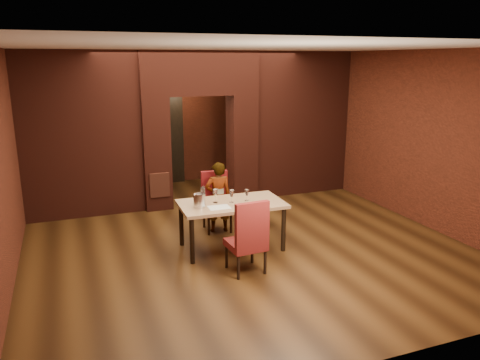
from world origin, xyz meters
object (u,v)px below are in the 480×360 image
object	(u,v)px
dining_table	(232,225)
potted_plant	(262,213)
wine_glass_a	(215,196)
person_seated	(218,197)
chair_far	(217,202)
wine_glass_b	(232,196)
wine_bucket	(199,201)
chair_near	(246,235)
water_bottle	(203,196)
wine_glass_c	(247,195)

from	to	relation	value
dining_table	potted_plant	distance (m)	1.26
wine_glass_a	person_seated	bearing A→B (deg)	68.68
chair_far	wine_glass_b	world-z (taller)	chair_far
person_seated	wine_bucket	bearing A→B (deg)	64.00
chair_near	person_seated	bearing A→B (deg)	-98.82
chair_near	chair_far	bearing A→B (deg)	-98.47
wine_bucket	water_bottle	size ratio (longest dim) A/B	0.73
water_bottle	potted_plant	size ratio (longest dim) A/B	0.66
dining_table	wine_glass_c	distance (m)	0.55
person_seated	chair_far	bearing A→B (deg)	-75.23
wine_glass_a	chair_far	bearing A→B (deg)	70.36
person_seated	water_bottle	size ratio (longest dim) A/B	4.21
wine_glass_a	wine_glass_c	distance (m)	0.52
dining_table	wine_bucket	distance (m)	0.75
chair_near	wine_bucket	bearing A→B (deg)	-64.84
dining_table	water_bottle	size ratio (longest dim) A/B	5.50
water_bottle	chair_far	bearing A→B (deg)	59.20
water_bottle	chair_near	bearing A→B (deg)	-68.51
dining_table	chair_near	size ratio (longest dim) A/B	1.50
water_bottle	dining_table	bearing A→B (deg)	-4.06
person_seated	water_bottle	bearing A→B (deg)	65.24
water_bottle	potted_plant	distance (m)	1.75
person_seated	wine_glass_b	bearing A→B (deg)	94.80
chair_near	person_seated	distance (m)	1.72
dining_table	person_seated	xyz separation A→B (m)	(0.04, 0.83, 0.25)
person_seated	wine_glass_b	size ratio (longest dim) A/B	6.06
wine_glass_a	wine_bucket	size ratio (longest dim) A/B	1.00
chair_far	person_seated	distance (m)	0.12
chair_far	wine_bucket	world-z (taller)	chair_far
wine_glass_b	wine_glass_c	size ratio (longest dim) A/B	1.14
dining_table	wine_glass_b	bearing A→B (deg)	-99.37
chair_far	wine_glass_c	world-z (taller)	chair_far
dining_table	chair_far	distance (m)	0.89
dining_table	chair_near	xyz separation A→B (m)	(-0.10, -0.89, 0.16)
chair_near	wine_bucket	distance (m)	1.00
wine_glass_b	water_bottle	distance (m)	0.47
potted_plant	dining_table	bearing A→B (deg)	-136.86
dining_table	wine_bucket	bearing A→B (deg)	-171.25
person_seated	wine_glass_a	distance (m)	0.84
chair_near	wine_glass_c	bearing A→B (deg)	-116.47
chair_far	potted_plant	xyz separation A→B (m)	(0.87, -0.03, -0.30)
wine_glass_c	dining_table	bearing A→B (deg)	-177.98
person_seated	water_bottle	xyz separation A→B (m)	(-0.51, -0.79, 0.30)
chair_near	wine_bucket	xyz separation A→B (m)	(-0.45, 0.82, 0.34)
wine_glass_b	wine_glass_c	bearing A→B (deg)	3.80
person_seated	wine_glass_a	size ratio (longest dim) A/B	5.77
chair_far	person_seated	world-z (taller)	person_seated
wine_glass_c	potted_plant	bearing A→B (deg)	52.75
person_seated	wine_glass_c	bearing A→B (deg)	113.33
potted_plant	wine_glass_a	bearing A→B (deg)	-146.35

